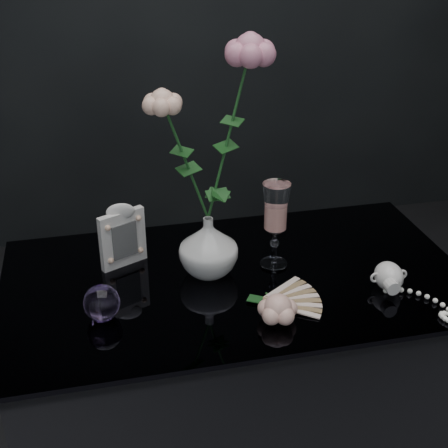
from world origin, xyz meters
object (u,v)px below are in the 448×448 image
object	(u,v)px
wine_glass	(275,226)
loose_rose	(278,308)
vase	(208,246)
picture_frame	(122,235)
pearl_jar	(389,275)
paperweight	(102,303)

from	to	relation	value
wine_glass	loose_rose	distance (m)	0.23
vase	picture_frame	world-z (taller)	picture_frame
picture_frame	loose_rose	xyz separation A→B (m)	(0.29, -0.30, -0.05)
vase	pearl_jar	world-z (taller)	vase
paperweight	pearl_jar	xyz separation A→B (m)	(0.62, -0.02, -0.01)
loose_rose	paperweight	bearing A→B (deg)	161.48
vase	paperweight	xyz separation A→B (m)	(-0.25, -0.12, -0.03)
pearl_jar	picture_frame	bearing A→B (deg)	159.47
picture_frame	loose_rose	bearing A→B (deg)	-70.74
vase	pearl_jar	size ratio (longest dim) A/B	0.64
paperweight	pearl_jar	bearing A→B (deg)	-2.29
wine_glass	paperweight	world-z (taller)	wine_glass
paperweight	loose_rose	world-z (taller)	paperweight
wine_glass	pearl_jar	distance (m)	0.27
vase	picture_frame	xyz separation A→B (m)	(-0.19, 0.08, 0.01)
vase	wine_glass	size ratio (longest dim) A/B	0.68
picture_frame	paperweight	xyz separation A→B (m)	(-0.06, -0.21, -0.04)
wine_glass	picture_frame	distance (m)	0.35
picture_frame	pearl_jar	world-z (taller)	picture_frame
vase	pearl_jar	xyz separation A→B (m)	(0.37, -0.15, -0.04)
wine_glass	loose_rose	xyz separation A→B (m)	(-0.06, -0.21, -0.07)
loose_rose	pearl_jar	world-z (taller)	pearl_jar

